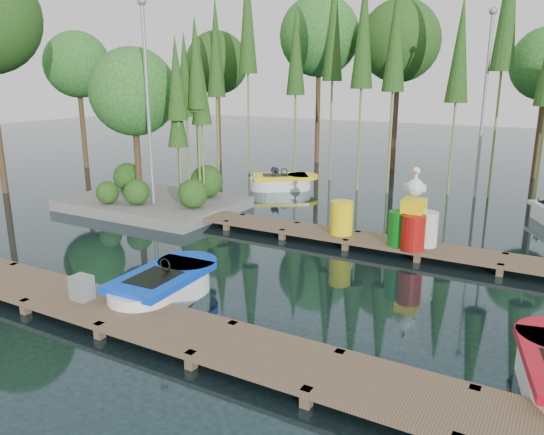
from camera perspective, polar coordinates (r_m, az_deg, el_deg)
The scene contains 13 objects.
ground_plane at distance 14.28m, azimuth -2.75°, elevation -4.46°, with size 90.00×90.00×0.00m, color #1C2E34.
near_dock at distance 10.95m, azimuth -15.67°, elevation -9.94°, with size 18.00×1.50×0.50m.
far_dock at distance 15.86m, azimuth 5.16°, elevation -1.65°, with size 15.00×1.20×0.50m.
island at distance 20.02m, azimuth -13.26°, elevation 10.08°, with size 6.20×4.20×6.75m.
tree_screen at distance 23.88m, azimuth 7.10°, elevation 18.12°, with size 34.42×18.53×10.31m.
lamp_island at distance 18.84m, azimuth -13.29°, elevation 13.09°, with size 0.30×0.30×7.25m.
lamp_rear at distance 22.59m, azimuth 21.97°, elevation 12.67°, with size 0.30×0.30×7.25m.
boat_blue at distance 11.87m, azimuth -11.62°, elevation -7.38°, with size 1.50×3.06×1.01m.
boat_yellow_far at distance 23.00m, azimuth 1.03°, elevation 3.84°, with size 3.21×2.80×1.49m.
utility_cabinet at distance 11.62m, azimuth -19.79°, elevation -7.11°, with size 0.41×0.35×0.50m, color gray.
yellow_barrel at distance 15.45m, azimuth 7.50°, elevation -0.03°, with size 0.65×0.65×0.97m, color yellow.
drum_cluster at distance 14.63m, azimuth 14.94°, elevation -0.66°, with size 1.25×1.15×2.16m.
seagull_post at distance 14.70m, azimuth 16.53°, elevation -0.91°, with size 0.54×0.29×0.86m.
Camera 1 is at (7.27, -11.35, 4.73)m, focal length 35.00 mm.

